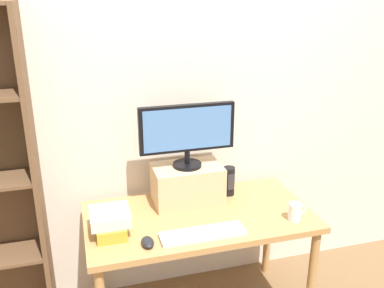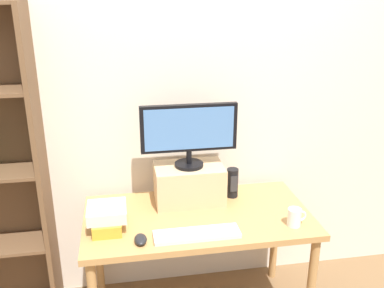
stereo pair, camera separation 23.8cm
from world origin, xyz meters
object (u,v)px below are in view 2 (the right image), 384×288
at_px(desk_speaker, 232,183).
at_px(computer_monitor, 189,132).
at_px(book_stack, 107,217).
at_px(riser_box, 189,184).
at_px(coffee_mug, 295,217).
at_px(computer_mouse, 141,239).
at_px(desk, 198,227).
at_px(keyboard, 197,234).

bearing_deg(desk_speaker, computer_monitor, -175.89).
distance_m(computer_monitor, book_stack, 0.66).
bearing_deg(riser_box, coffee_mug, -36.02).
bearing_deg(desk_speaker, riser_box, -176.20).
bearing_deg(computer_mouse, riser_box, 51.61).
height_order(computer_mouse, coffee_mug, coffee_mug).
height_order(desk, riser_box, riser_box).
bearing_deg(computer_mouse, desk, 34.18).
bearing_deg(book_stack, computer_monitor, 25.55).
bearing_deg(computer_monitor, desk_speaker, 4.11).
distance_m(keyboard, computer_mouse, 0.30).
xyz_separation_m(computer_monitor, book_stack, (-0.49, -0.23, -0.38)).
relative_size(computer_monitor, keyboard, 1.23).
relative_size(desk, desk_speaker, 7.04).
xyz_separation_m(desk, computer_mouse, (-0.34, -0.23, 0.10)).
relative_size(computer_monitor, coffee_mug, 5.30).
height_order(computer_monitor, coffee_mug, computer_monitor).
relative_size(computer_mouse, coffee_mug, 0.98).
height_order(keyboard, coffee_mug, coffee_mug).
height_order(book_stack, coffee_mug, book_stack).
bearing_deg(riser_box, computer_monitor, -90.00).
relative_size(keyboard, computer_mouse, 4.38).
distance_m(computer_mouse, book_stack, 0.24).
bearing_deg(coffee_mug, keyboard, -178.42).
distance_m(computer_monitor, keyboard, 0.59).
distance_m(riser_box, desk_speaker, 0.28).
height_order(riser_box, computer_mouse, riser_box).
height_order(keyboard, book_stack, book_stack).
xyz_separation_m(riser_box, coffee_mug, (0.52, -0.38, -0.07)).
xyz_separation_m(keyboard, coffee_mug, (0.55, 0.02, 0.04)).
xyz_separation_m(computer_mouse, book_stack, (-0.17, 0.17, 0.05)).
height_order(book_stack, desk_speaker, desk_speaker).
height_order(desk, coffee_mug, coffee_mug).
relative_size(keyboard, desk_speaker, 2.47).
bearing_deg(coffee_mug, riser_box, 143.98).
relative_size(riser_box, computer_mouse, 3.94).
bearing_deg(book_stack, riser_box, 25.69).
xyz_separation_m(keyboard, desk_speaker, (0.30, 0.41, 0.08)).
bearing_deg(keyboard, computer_monitor, 86.39).
bearing_deg(riser_box, desk, -82.59).
bearing_deg(keyboard, computer_mouse, -178.25).
xyz_separation_m(computer_mouse, desk_speaker, (0.59, 0.42, 0.07)).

